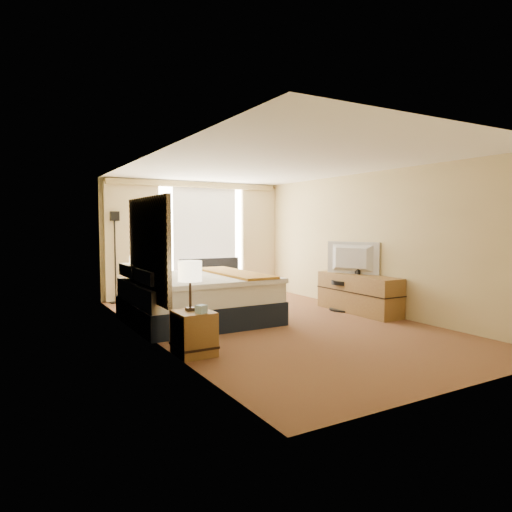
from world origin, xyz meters
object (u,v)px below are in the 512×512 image
loveseat (214,287)px  desk_chair (347,284)px  floor_lamp (115,238)px  television (351,258)px  bed (198,298)px  media_dresser (358,294)px  lamp_right (137,263)px  nightstand_right (139,303)px  nightstand_left (194,333)px  lamp_left (190,272)px

loveseat → desk_chair: (1.75, -2.22, 0.20)m
floor_lamp → television: floor_lamp is taller
bed → loveseat: bearing=57.5°
media_dresser → lamp_right: size_ratio=3.30×
media_dresser → television: bearing=106.7°
loveseat → desk_chair: bearing=-49.8°
nightstand_right → loveseat: 2.18m
nightstand_left → nightstand_right: 2.50m
media_dresser → bed: size_ratio=0.79×
nightstand_right → loveseat: bearing=28.5°
nightstand_right → lamp_right: size_ratio=1.01×
floor_lamp → nightstand_left: bearing=-90.5°
desk_chair → lamp_left: 3.93m
media_dresser → floor_lamp: floor_lamp is taller
television → bed: bearing=55.3°
nightstand_left → floor_lamp: (0.04, 4.35, 1.07)m
media_dresser → desk_chair: 0.32m
nightstand_right → bed: bed is taller
desk_chair → lamp_left: bearing=-146.4°
media_dresser → floor_lamp: (-3.66, 3.30, 0.99)m
bed → nightstand_left: bearing=-114.1°
lamp_left → lamp_right: size_ratio=1.15×
lamp_left → television: 3.85m
bed → television: bearing=-11.7°
loveseat → desk_chair: size_ratio=1.30×
floor_lamp → lamp_left: floor_lamp is taller
bed → desk_chair: bearing=-9.5°
floor_lamp → lamp_left: size_ratio=3.02×
nightstand_left → nightstand_right: size_ratio=1.00×
bed → lamp_right: bearing=143.4°
media_dresser → floor_lamp: size_ratio=0.95×
nightstand_right → bed: (0.81, -0.70, 0.13)m
nightstand_right → lamp_left: lamp_left is taller
nightstand_left → desk_chair: desk_chair is taller
bed → media_dresser: bearing=-14.6°
desk_chair → nightstand_right: bearing=176.8°
desk_chair → lamp_right: desk_chair is taller
nightstand_left → floor_lamp: bearing=89.5°
bed → loveseat: bed is taller
nightstand_left → desk_chair: 3.90m
desk_chair → lamp_left: lamp_left is taller
nightstand_right → desk_chair: 3.85m
nightstand_left → television: size_ratio=0.52×
nightstand_left → lamp_right: lamp_right is taller
nightstand_left → loveseat: 4.03m
nightstand_right → floor_lamp: 2.14m
loveseat → television: bearing=-51.3°
bed → floor_lamp: (-0.77, 2.55, 0.94)m
media_dresser → television: 0.68m
bed → lamp_left: bearing=-115.4°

